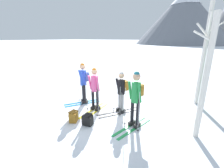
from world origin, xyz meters
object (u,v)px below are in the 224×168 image
birch_tree_tall (205,52)px  backpack_on_snow_beside (88,120)px  skier_in_pink (95,88)px  backpack_on_snow_front (74,116)px  birch_tree_slender (205,79)px  skier_in_blue (84,81)px  skier_in_black (121,90)px  skier_in_green (136,96)px

birch_tree_tall → backpack_on_snow_beside: bearing=-127.8°
skier_in_pink → backpack_on_snow_front: bearing=-96.2°
birch_tree_slender → backpack_on_snow_front: 4.23m
skier_in_blue → backpack_on_snow_front: skier_in_blue is taller
backpack_on_snow_front → backpack_on_snow_beside: (0.56, 0.08, 0.00)m
backpack_on_snow_front → backpack_on_snow_beside: bearing=7.8°
skier_in_blue → backpack_on_snow_front: size_ratio=4.58×
skier_in_black → backpack_on_snow_front: bearing=-126.3°
skier_in_black → backpack_on_snow_front: skier_in_black is taller
birch_tree_tall → backpack_on_snow_front: size_ratio=11.18×
birch_tree_tall → birch_tree_slender: 2.77m
skier_in_blue → skier_in_black: skier_in_blue is taller
skier_in_blue → birch_tree_tall: birch_tree_tall is taller
skier_in_pink → skier_in_green: bearing=-9.1°
birch_tree_slender → skier_in_black: bearing=174.6°
backpack_on_snow_front → skier_in_blue: bearing=117.1°
skier_in_green → birch_tree_tall: bearing=62.8°
skier_in_blue → skier_in_green: (2.69, -0.62, 0.04)m
birch_tree_tall → backpack_on_snow_front: (-3.58, -3.96, -2.07)m
skier_in_pink → backpack_on_snow_beside: size_ratio=4.56×
skier_in_black → birch_tree_slender: birch_tree_slender is taller
birch_tree_slender → backpack_on_snow_beside: size_ratio=9.06×
birch_tree_tall → backpack_on_snow_beside: (-3.02, -3.89, -2.07)m
backpack_on_snow_beside → skier_in_green: bearing=27.6°
skier_in_blue → birch_tree_slender: birch_tree_slender is taller
birch_tree_slender → backpack_on_snow_beside: birch_tree_slender is taller
skier_in_green → backpack_on_snow_front: skier_in_green is taller
skier_in_blue → skier_in_black: size_ratio=1.11×
skier_in_green → backpack_on_snow_beside: (-1.39, -0.73, -0.88)m
skier_in_pink → birch_tree_tall: bearing=39.6°
skier_in_blue → backpack_on_snow_front: bearing=-62.9°
skier_in_pink → backpack_on_snow_beside: 1.35m
skier_in_black → skier_in_green: 1.11m
skier_in_blue → backpack_on_snow_beside: size_ratio=4.74×
skier_in_green → skier_in_blue: bearing=167.0°
skier_in_black → backpack_on_snow_front: (-1.09, -1.49, -0.71)m
skier_in_green → birch_tree_slender: (1.76, 0.44, 0.70)m
birch_tree_tall → backpack_on_snow_beside: 5.34m
skier_in_pink → backpack_on_snow_beside: (0.45, -1.02, -0.77)m
skier_in_pink → skier_in_black: bearing=21.8°
skier_in_green → birch_tree_tall: size_ratio=0.42×
skier_in_pink → skier_in_green: skier_in_green is taller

